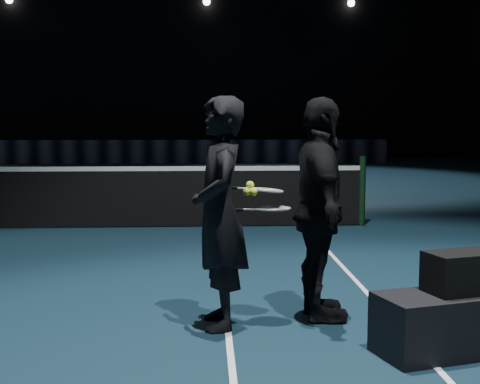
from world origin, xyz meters
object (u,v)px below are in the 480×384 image
object	(u,v)px
player_b	(320,210)
tennis_balls	(250,190)
player_a	(219,213)
player_bench	(473,320)
racket_bag	(475,271)
racket_lower	(274,209)
racket_upper	(266,190)

from	to	relation	value
player_b	tennis_balls	size ratio (longest dim) A/B	15.46
player_a	player_bench	bearing A→B (deg)	64.49
racket_bag	tennis_balls	distance (m)	1.81
tennis_balls	player_a	bearing A→B (deg)	-168.02
racket_lower	racket_upper	size ratio (longest dim) A/B	1.00
racket_bag	tennis_balls	xyz separation A→B (m)	(-1.58, 0.70, 0.53)
racket_bag	player_a	distance (m)	1.97
racket_bag	racket_upper	bearing A→B (deg)	136.37
player_b	racket_upper	xyz separation A→B (m)	(-0.45, -0.05, 0.17)
player_bench	racket_bag	distance (m)	0.36
racket_bag	player_b	world-z (taller)	player_b
racket_bag	tennis_balls	bearing A→B (deg)	140.28
player_bench	racket_bag	size ratio (longest dim) A/B	2.00
racket_upper	tennis_balls	distance (m)	0.15
player_bench	tennis_balls	bearing A→B (deg)	140.28
racket_bag	player_a	bearing A→B (deg)	144.70
player_b	racket_lower	xyz separation A→B (m)	(-0.39, -0.08, 0.02)
tennis_balls	racket_lower	bearing A→B (deg)	9.39
player_bench	player_a	xyz separation A→B (m)	(-1.83, 0.65, 0.71)
racket_upper	racket_lower	bearing A→B (deg)	-42.66
player_a	tennis_balls	world-z (taller)	player_a
racket_lower	tennis_balls	bearing A→B (deg)	178.53
racket_bag	player_a	xyz separation A→B (m)	(-1.83, 0.65, 0.35)
player_bench	player_b	world-z (taller)	player_b
player_a	racket_upper	xyz separation A→B (m)	(0.39, 0.11, 0.17)
racket_lower	racket_upper	xyz separation A→B (m)	(-0.06, 0.03, 0.15)
player_a	racket_bag	bearing A→B (deg)	64.49
player_bench	tennis_balls	size ratio (longest dim) A/B	12.13
player_a	racket_lower	size ratio (longest dim) A/B	2.73
racket_upper	player_bench	bearing A→B (deg)	-42.68
racket_bag	tennis_balls	size ratio (longest dim) A/B	6.07
player_a	tennis_balls	bearing A→B (deg)	95.96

